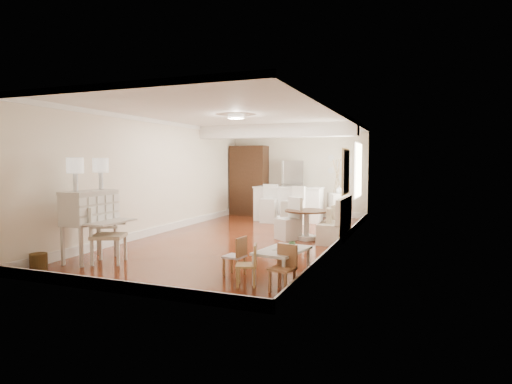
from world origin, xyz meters
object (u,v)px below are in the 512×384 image
Objects in this scene: gustavian_armchair at (109,235)px; slip_chair_far at (286,217)px; bar_stool_right at (294,206)px; fridge at (304,189)px; kids_table at (282,265)px; sideboard at (337,208)px; kids_chair_c at (282,268)px; bar_stool_left at (269,204)px; breakfast_counter at (288,204)px; secretary_bureau at (90,226)px; slip_chair_near at (288,219)px; kids_chair_b at (234,256)px; kids_chair_a at (246,265)px; pantry_cabinet at (249,180)px; dining_table at (307,225)px; wicker_basket at (39,262)px.

slip_chair_far is (1.95, 4.14, -0.09)m from gustavian_armchair.
bar_stool_right is 1.70m from fridge.
sideboard reaches higher than kids_table.
bar_stool_left reaches higher than kids_chair_c.
gustavian_armchair is at bearing -102.47° from breakfast_counter.
gustavian_armchair is at bearing -103.92° from bar_stool_left.
bar_stool_left is at bearing 75.51° from secretary_bureau.
slip_chair_far is 2.45m from sideboard.
bar_stool_right is at bearing 117.72° from kids_chair_c.
bar_stool_left is 1.99m from sideboard.
kids_chair_b is at bearing -51.56° from slip_chair_near.
bar_stool_left is at bearing -92.29° from slip_chair_far.
gustavian_armchair is (0.42, -0.02, -0.14)m from secretary_bureau.
kids_chair_a is 6.86m from sideboard.
fridge reaches higher than gustavian_armchair.
breakfast_counter is (1.38, 6.22, 0.02)m from gustavian_armchair.
bar_stool_right reaches higher than kids_chair_a.
slip_chair_near is 4.78m from pantry_cabinet.
sideboard is at bearing -15.41° from pantry_cabinet.
sideboard is (0.01, 6.86, 0.12)m from kids_chair_a.
slip_chair_near reaches higher than dining_table.
wicker_basket is 6.92m from bar_stool_right.
bar_stool_right is at bearing -116.72° from slip_chair_far.
fridge reaches higher than kids_chair_c.
slip_chair_far is (-1.39, 4.62, 0.09)m from kids_chair_c.
slip_chair_near is at bearing -56.99° from pantry_cabinet.
fridge is (0.20, 1.05, 0.39)m from breakfast_counter.
fridge is (-1.60, 7.25, 0.66)m from kids_table.
pantry_cabinet is 3.31m from sideboard.
bar_stool_left is at bearing 124.21° from kids_chair_c.
gustavian_armchair is 2.81m from kids_chair_a.
bar_stool_right is at bearing 104.31° from kids_table.
pantry_cabinet reaches higher than breakfast_counter.
bar_stool_right is at bearing -58.33° from breakfast_counter.
bar_stool_left is at bearing -32.31° from gustavian_armchair.
wicker_basket is 0.12× the size of pantry_cabinet.
slip_chair_far is 0.40× the size of breakfast_counter.
kids_chair_b is 7.31m from fridge.
breakfast_counter reaches higher than slip_chair_far.
kids_chair_a is at bearing -81.12° from fridge.
fridge is at bearing -35.31° from gustavian_armchair.
bar_stool_right reaches higher than kids_chair_c.
kids_chair_b is 0.27× the size of pantry_cabinet.
kids_chair_c is at bearing 4.80° from wicker_basket.
kids_chair_c is (0.16, -0.50, 0.08)m from kids_table.
secretary_bureau reaches higher than slip_chair_far.
wicker_basket is 8.09m from sideboard.
dining_table is 2.37m from bar_stool_right.
breakfast_counter is 2.11m from pantry_cabinet.
bar_stool_right is at bearing 112.74° from dining_table.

